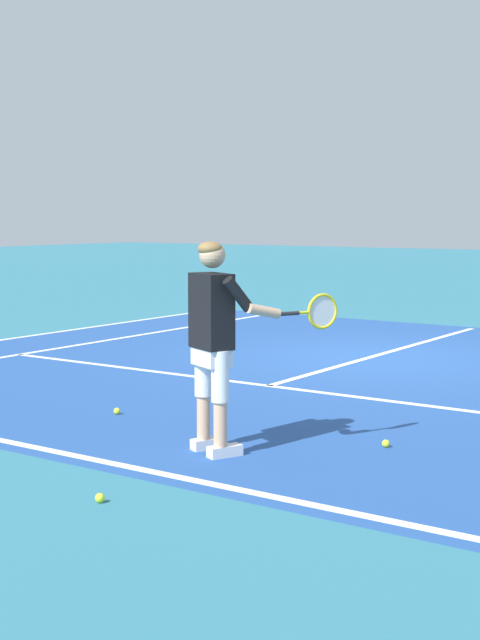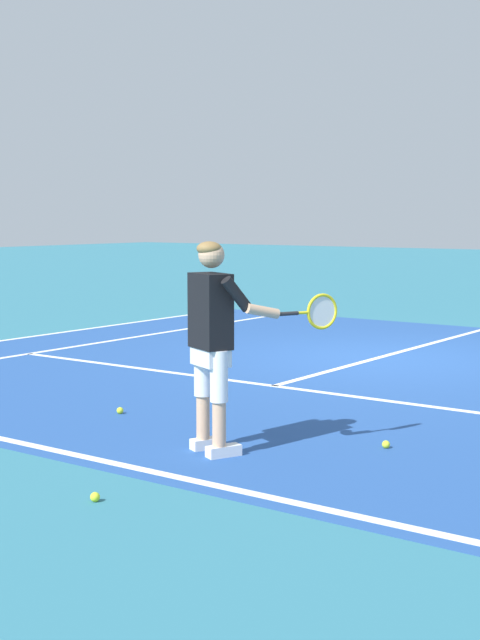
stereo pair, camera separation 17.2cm
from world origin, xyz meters
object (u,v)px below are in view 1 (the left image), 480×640
tennis_player (215,332)px  tennis_ball_near_feet (100,498)px  tennis_ball_mid_court (117,411)px  tennis_ball_by_baseline (386,444)px

tennis_player → tennis_ball_near_feet: bearing=-85.4°
tennis_ball_near_feet → tennis_player: bearing=94.6°
tennis_player → tennis_ball_near_feet: (0.12, -1.47, -0.96)m
tennis_ball_mid_court → tennis_player: bearing=-20.8°
tennis_player → tennis_ball_by_baseline: bearing=41.9°
tennis_player → tennis_ball_by_baseline: size_ratio=25.95×
tennis_ball_near_feet → tennis_ball_by_baseline: 2.60m
tennis_ball_near_feet → tennis_ball_mid_court: (-1.75, 2.09, 0.00)m
tennis_player → tennis_ball_mid_court: 1.99m
tennis_ball_near_feet → tennis_ball_by_baseline: (0.94, 2.42, 0.00)m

